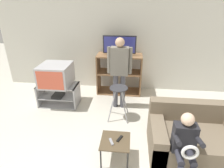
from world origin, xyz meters
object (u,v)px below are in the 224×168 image
at_px(television_flat, 119,46).
at_px(folding_stool, 119,93).
at_px(remote_control_white, 111,142).
at_px(media_shelf, 119,74).
at_px(snack_table, 115,143).
at_px(couch, 194,139).
at_px(television_main, 56,75).
at_px(remote_control_black, 120,139).
at_px(tv_stand, 59,95).
at_px(person_standing_adult, 119,67).
at_px(person_seated_child, 185,144).

height_order(television_flat, folding_stool, television_flat).
xyz_separation_m(television_flat, remote_control_white, (0.07, -2.41, -0.87)).
xyz_separation_m(media_shelf, snack_table, (0.12, -2.38, -0.19)).
height_order(media_shelf, folding_stool, media_shelf).
bearing_deg(couch, remote_control_white, -164.98).
xyz_separation_m(television_main, remote_control_black, (1.56, -1.53, -0.36)).
xyz_separation_m(tv_stand, snack_table, (1.49, -1.56, 0.08)).
distance_m(folding_stool, remote_control_black, 1.14).
bearing_deg(person_standing_adult, snack_table, -87.69).
bearing_deg(television_main, remote_control_black, -44.52).
bearing_deg(tv_stand, media_shelf, 30.86).
bearing_deg(person_standing_adult, folding_stool, -87.16).
distance_m(television_main, folding_stool, 1.52).
distance_m(television_main, media_shelf, 1.61).
height_order(folding_stool, person_standing_adult, person_standing_adult).
bearing_deg(remote_control_black, person_seated_child, 9.01).
xyz_separation_m(media_shelf, remote_control_white, (0.06, -2.42, -0.14)).
bearing_deg(tv_stand, person_seated_child, -36.40).
xyz_separation_m(snack_table, person_seated_child, (0.93, -0.22, 0.27)).
relative_size(television_main, media_shelf, 0.60).
xyz_separation_m(remote_control_black, remote_control_white, (-0.12, -0.08, 0.00)).
distance_m(television_main, person_standing_adult, 1.45).
bearing_deg(remote_control_black, television_main, 160.87).
relative_size(media_shelf, remote_control_black, 7.96).
distance_m(remote_control_black, remote_control_white, 0.14).
distance_m(folding_stool, snack_table, 1.19).
bearing_deg(couch, remote_control_black, -167.25).
height_order(television_main, person_standing_adult, person_standing_adult).
bearing_deg(remote_control_black, media_shelf, 119.82).
relative_size(media_shelf, remote_control_white, 7.96).
distance_m(remote_control_white, person_standing_adult, 1.76).
distance_m(media_shelf, person_standing_adult, 0.89).
xyz_separation_m(tv_stand, folding_stool, (1.44, -0.40, 0.33)).
bearing_deg(tv_stand, folding_stool, -15.63).
relative_size(snack_table, person_seated_child, 0.43).
xyz_separation_m(media_shelf, television_flat, (-0.00, -0.02, 0.74)).
bearing_deg(remote_control_white, person_standing_adult, 66.74).
height_order(media_shelf, person_standing_adult, person_standing_adult).
bearing_deg(tv_stand, remote_control_white, -48.36).
distance_m(tv_stand, television_flat, 1.88).
xyz_separation_m(television_main, folding_stool, (1.46, -0.41, -0.18)).
relative_size(tv_stand, television_flat, 1.12).
height_order(tv_stand, person_standing_adult, person_standing_adult).
bearing_deg(tv_stand, television_main, 148.17).
relative_size(remote_control_white, couch, 0.10).
height_order(media_shelf, television_flat, television_flat).
xyz_separation_m(television_main, remote_control_white, (1.44, -1.62, -0.36)).
bearing_deg(folding_stool, person_seated_child, -54.78).
bearing_deg(media_shelf, person_standing_adult, -85.85).
height_order(folding_stool, couch, couch).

